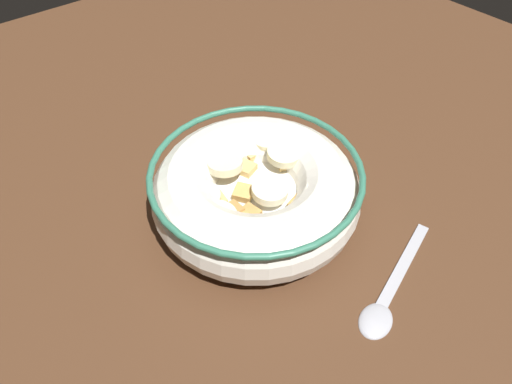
% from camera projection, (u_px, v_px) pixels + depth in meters
% --- Properties ---
extents(ground_plane, '(1.14, 1.14, 0.02)m').
position_uv_depth(ground_plane, '(256.00, 220.00, 0.46)').
color(ground_plane, '#472B19').
extents(cereal_bowl, '(0.20, 0.20, 0.06)m').
position_uv_depth(cereal_bowl, '(256.00, 190.00, 0.43)').
color(cereal_bowl, silver).
rests_on(cereal_bowl, ground_plane).
extents(spoon, '(0.06, 0.14, 0.01)m').
position_uv_depth(spoon, '(384.00, 301.00, 0.38)').
color(spoon, '#A5A5AD').
rests_on(spoon, ground_plane).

